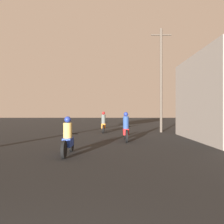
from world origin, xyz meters
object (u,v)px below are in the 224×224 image
at_px(motorcycle_red, 126,129).
at_px(motorcycle_orange, 104,124).
at_px(motorcycle_blue, 69,139).
at_px(utility_pole_far, 162,78).

height_order(motorcycle_red, motorcycle_orange, motorcycle_orange).
xyz_separation_m(motorcycle_red, motorcycle_orange, (-1.44, 5.04, 0.01)).
bearing_deg(motorcycle_red, motorcycle_blue, -116.37).
distance_m(motorcycle_red, motorcycle_orange, 5.25).
xyz_separation_m(motorcycle_blue, motorcycle_red, (2.41, 4.00, 0.06)).
distance_m(motorcycle_blue, motorcycle_orange, 9.10).
xyz_separation_m(motorcycle_red, utility_pole_far, (3.10, 5.04, 3.61)).
xyz_separation_m(motorcycle_blue, utility_pole_far, (5.51, 9.04, 3.66)).
relative_size(motorcycle_blue, motorcycle_red, 0.98).
bearing_deg(motorcycle_orange, motorcycle_red, -70.90).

